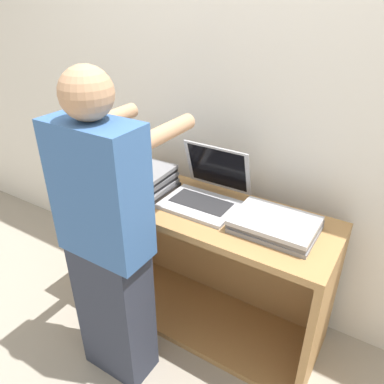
{
  "coord_description": "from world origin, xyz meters",
  "views": [
    {
      "loc": [
        0.84,
        -1.17,
        1.77
      ],
      "look_at": [
        0.0,
        0.18,
        0.9
      ],
      "focal_mm": 35.0,
      "sensor_mm": 36.0,
      "label": 1
    }
  ],
  "objects_px": {
    "laptop_stack_left": "(137,177)",
    "person": "(108,245)",
    "laptop_open": "(206,192)",
    "laptop_stack_right": "(275,224)"
  },
  "relations": [
    {
      "from": "laptop_stack_left",
      "to": "person",
      "type": "bearing_deg",
      "value": -65.21
    },
    {
      "from": "laptop_open",
      "to": "laptop_stack_left",
      "type": "xyz_separation_m",
      "value": [
        -0.41,
        -0.06,
        0.01
      ]
    },
    {
      "from": "person",
      "to": "laptop_stack_left",
      "type": "bearing_deg",
      "value": 114.79
    },
    {
      "from": "laptop_open",
      "to": "laptop_stack_right",
      "type": "bearing_deg",
      "value": -8.33
    },
    {
      "from": "laptop_stack_left",
      "to": "laptop_open",
      "type": "bearing_deg",
      "value": 8.32
    },
    {
      "from": "laptop_open",
      "to": "laptop_stack_left",
      "type": "bearing_deg",
      "value": -171.68
    },
    {
      "from": "laptop_open",
      "to": "laptop_stack_right",
      "type": "height_order",
      "value": "laptop_open"
    },
    {
      "from": "laptop_open",
      "to": "laptop_stack_left",
      "type": "relative_size",
      "value": 0.94
    },
    {
      "from": "laptop_stack_right",
      "to": "laptop_open",
      "type": "bearing_deg",
      "value": 171.67
    },
    {
      "from": "laptop_stack_right",
      "to": "person",
      "type": "height_order",
      "value": "person"
    }
  ]
}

